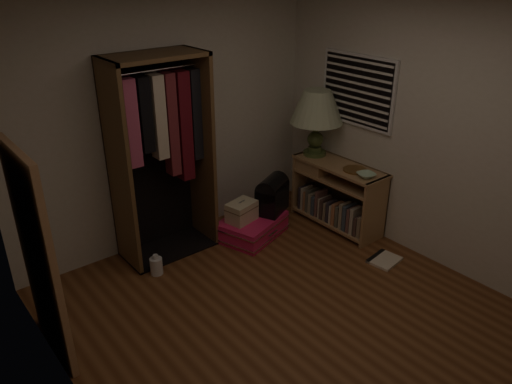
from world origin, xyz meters
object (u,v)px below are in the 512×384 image
Objects in this scene: train_case at (242,211)px; white_jug at (156,266)px; open_wardrobe at (162,141)px; pink_suitcase at (252,226)px; black_bag at (272,194)px; floor_mirror at (39,257)px; console_bookshelf at (335,192)px; table_lamp at (317,108)px.

white_jug is (-1.07, -0.01, -0.25)m from train_case.
open_wardrobe is 1.17m from train_case.
open_wardrobe is at bearing 44.46° from white_jug.
pink_suitcase is 1.90× the size of black_bag.
black_bag is at bearing -19.26° from open_wardrobe.
open_wardrobe is at bearing 141.63° from train_case.
pink_suitcase is (0.84, -0.37, -1.09)m from open_wardrobe.
floor_mirror reaches higher than pink_suitcase.
console_bookshelf is 2.45× the size of black_bag.
console_bookshelf is at bearing -32.17° from train_case.
table_lamp is at bearing -0.52° from white_jug.
floor_mirror is 3.30m from table_lamp.
floor_mirror is at bearing -152.51° from open_wardrobe.
open_wardrobe is 1.23m from white_jug.
floor_mirror is 2.25× the size of table_lamp.
console_bookshelf is 0.74m from black_bag.
console_bookshelf reaches higher than black_bag.
floor_mirror is 2.65m from black_bag.
console_bookshelf is 3.07× the size of train_case.
console_bookshelf is at bearing -39.10° from pink_suitcase.
console_bookshelf is 2.17m from white_jug.
table_lamp is (0.92, -0.01, 1.19)m from pink_suitcase.
train_case is at bearing 160.06° from console_bookshelf.
console_bookshelf is at bearing -52.61° from black_bag.
open_wardrobe is at bearing 135.82° from black_bag.
train_case is 1.43m from table_lamp.
floor_mirror is at bearing 163.54° from black_bag.
console_bookshelf is 0.66× the size of floor_mirror.
train_case is 0.80× the size of black_bag.
train_case is at bearing 178.48° from table_lamp.
pink_suitcase is 1.15× the size of table_lamp.
pink_suitcase is at bearing -23.60° from open_wardrobe.
black_bag is at bearing 8.47° from floor_mirror.
open_wardrobe reaches higher than floor_mirror.
white_jug is (-2.12, 0.02, -1.21)m from table_lamp.
console_bookshelf reaches higher than pink_suitcase.
table_lamp is at bearing 6.98° from floor_mirror.
train_case is at bearing 10.99° from floor_mirror.
open_wardrobe reaches higher than train_case.
floor_mirror is at bearing 172.33° from pink_suitcase.
table_lamp is 2.44m from white_jug.
black_bag is at bearing -1.21° from white_jug.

